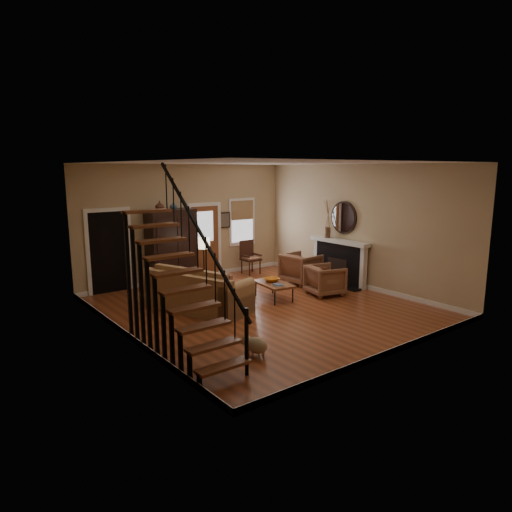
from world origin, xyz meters
TOP-DOWN VIEW (x-y plane):
  - room at (-0.41, 1.76)m, footprint 7.00×7.33m
  - staircase at (-2.78, -1.30)m, footprint 0.94×2.80m
  - fireplace at (3.13, 0.50)m, footprint 0.33×1.95m
  - armoire at (-0.70, 3.15)m, footprint 1.30×0.60m
  - vase_a at (-1.05, 3.05)m, footprint 0.24×0.24m
  - vase_b at (-0.65, 3.05)m, footprint 0.20×0.20m
  - sofa at (-1.25, 0.79)m, footprint 1.81×2.63m
  - coffee_table at (0.65, 0.40)m, footprint 0.78×1.16m
  - bowl at (0.70, 0.55)m, footprint 0.37×0.37m
  - books at (0.53, 0.10)m, footprint 0.20×0.27m
  - armchair_left at (1.94, -0.09)m, footprint 1.01×0.99m
  - armchair_right at (2.28, 1.18)m, footprint 1.01×0.99m
  - floor_lamp at (-0.36, 2.02)m, footprint 0.42×0.42m
  - side_chair at (1.85, 2.95)m, footprint 0.54×0.54m
  - dog at (-1.80, -2.11)m, footprint 0.40×0.53m

SIDE VIEW (x-z plane):
  - dog at x=-1.80m, z-range 0.00..0.34m
  - coffee_table at x=0.65m, z-range 0.00..0.41m
  - armchair_left at x=1.94m, z-range 0.00..0.76m
  - armchair_right at x=2.28m, z-range 0.00..0.85m
  - books at x=0.53m, z-range 0.41..0.46m
  - sofa at x=-1.25m, z-range 0.00..0.90m
  - bowl at x=0.70m, z-range 0.41..0.50m
  - side_chair at x=1.85m, z-range 0.00..1.02m
  - floor_lamp at x=-0.36m, z-range 0.00..1.43m
  - fireplace at x=3.13m, z-range -0.41..1.89m
  - armoire at x=-0.70m, z-range 0.00..2.10m
  - room at x=-0.41m, z-range -0.14..3.16m
  - staircase at x=-2.78m, z-range 0.00..3.20m
  - vase_b at x=-0.65m, z-range 2.10..2.31m
  - vase_a at x=-1.05m, z-range 2.10..2.35m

